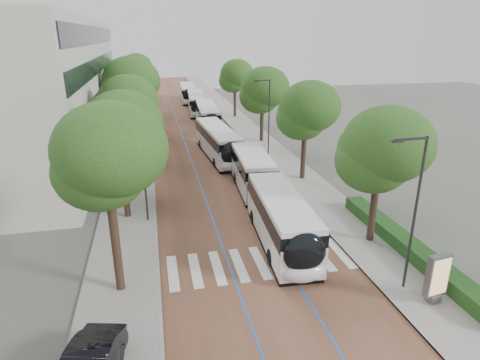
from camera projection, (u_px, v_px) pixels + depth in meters
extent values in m
plane|color=#51544C|center=(261.00, 272.00, 22.20)|extent=(160.00, 160.00, 0.00)
cube|color=brown|center=(189.00, 124.00, 58.91)|extent=(11.00, 140.00, 0.02)
cube|color=gray|center=(137.00, 126.00, 57.36)|extent=(4.00, 140.00, 0.12)
cube|color=gray|center=(239.00, 122.00, 60.41)|extent=(4.00, 140.00, 0.12)
cube|color=gray|center=(150.00, 126.00, 57.75)|extent=(0.20, 140.00, 0.14)
cube|color=gray|center=(227.00, 122.00, 60.03)|extent=(0.20, 140.00, 0.14)
cube|color=silver|center=(173.00, 273.00, 22.14)|extent=(0.55, 3.60, 0.01)
cube|color=silver|center=(195.00, 270.00, 22.39)|extent=(0.55, 3.60, 0.01)
cube|color=silver|center=(217.00, 267.00, 22.64)|extent=(0.55, 3.60, 0.01)
cube|color=silver|center=(239.00, 265.00, 22.90)|extent=(0.55, 3.60, 0.01)
cube|color=silver|center=(260.00, 262.00, 23.15)|extent=(0.55, 3.60, 0.01)
cube|color=silver|center=(281.00, 260.00, 23.41)|extent=(0.55, 3.60, 0.01)
cube|color=silver|center=(301.00, 257.00, 23.66)|extent=(0.55, 3.60, 0.01)
cube|color=silver|center=(321.00, 255.00, 23.91)|extent=(0.55, 3.60, 0.01)
cube|color=silver|center=(340.00, 253.00, 24.17)|extent=(0.55, 3.60, 0.01)
cube|color=#2358B1|center=(178.00, 125.00, 58.58)|extent=(0.12, 126.00, 0.01)
cube|color=#2358B1|center=(200.00, 124.00, 59.23)|extent=(0.12, 126.00, 0.01)
cube|color=#B1AEA4|center=(10.00, 90.00, 41.54)|extent=(18.00, 40.00, 14.00)
cube|color=black|center=(105.00, 124.00, 44.75)|extent=(0.12, 38.00, 1.60)
cube|color=black|center=(102.00, 95.00, 43.66)|extent=(0.12, 38.00, 1.60)
cube|color=black|center=(98.00, 65.00, 42.56)|extent=(0.12, 38.00, 1.60)
cube|color=black|center=(95.00, 35.00, 41.54)|extent=(0.12, 38.00, 1.60)
cube|color=#143A14|center=(409.00, 247.00, 23.87)|extent=(1.20, 14.00, 0.80)
cylinder|color=#2A2A2C|center=(415.00, 216.00, 19.43)|extent=(0.14, 0.14, 8.00)
cube|color=#2A2A2C|center=(412.00, 139.00, 17.93)|extent=(1.70, 0.12, 0.12)
cube|color=#2A2A2C|center=(397.00, 141.00, 17.82)|extent=(0.50, 0.20, 0.10)
cylinder|color=#2A2A2C|center=(269.00, 118.00, 42.37)|extent=(0.14, 0.14, 8.00)
cube|color=#2A2A2C|center=(262.00, 80.00, 40.87)|extent=(1.70, 0.12, 0.12)
cube|color=#2A2A2C|center=(256.00, 81.00, 40.76)|extent=(0.50, 0.20, 0.10)
cylinder|color=#2A2A2C|center=(143.00, 166.00, 26.90)|extent=(0.14, 0.14, 8.00)
cylinder|color=black|center=(116.00, 248.00, 19.83)|extent=(0.44, 0.44, 4.94)
ellipsoid|color=#234817|center=(106.00, 161.00, 18.30)|extent=(5.16, 5.16, 4.38)
cylinder|color=black|center=(125.00, 189.00, 28.18)|extent=(0.44, 0.44, 4.42)
ellipsoid|color=#234817|center=(119.00, 133.00, 26.81)|extent=(5.32, 5.32, 4.52)
cylinder|color=black|center=(130.00, 153.00, 36.41)|extent=(0.44, 0.44, 4.59)
ellipsoid|color=#234817|center=(125.00, 107.00, 34.99)|extent=(5.17, 5.17, 4.39)
cylinder|color=black|center=(133.00, 127.00, 45.51)|extent=(0.44, 0.44, 5.03)
ellipsoid|color=#234817|center=(129.00, 86.00, 43.95)|extent=(6.21, 6.21, 5.28)
cylinder|color=black|center=(136.00, 111.00, 56.64)|extent=(0.44, 0.44, 4.39)
ellipsoid|color=#234817|center=(133.00, 83.00, 55.27)|extent=(6.23, 6.23, 5.30)
cylinder|color=black|center=(137.00, 95.00, 70.34)|extent=(0.44, 0.44, 4.72)
ellipsoid|color=#234817|center=(135.00, 70.00, 68.88)|extent=(5.28, 5.28, 4.48)
cylinder|color=black|center=(373.00, 211.00, 24.90)|extent=(0.44, 0.44, 4.13)
ellipsoid|color=#234817|center=(380.00, 153.00, 23.62)|extent=(5.32, 5.32, 4.52)
cylinder|color=black|center=(303.00, 156.00, 35.88)|extent=(0.44, 0.44, 4.29)
ellipsoid|color=#234817|center=(306.00, 113.00, 34.55)|extent=(5.22, 5.22, 4.44)
cylinder|color=black|center=(262.00, 124.00, 48.74)|extent=(0.44, 0.44, 4.25)
ellipsoid|color=#234817|center=(262.00, 92.00, 47.42)|extent=(5.71, 5.71, 4.85)
cylinder|color=black|center=(235.00, 103.00, 63.40)|extent=(0.44, 0.44, 4.39)
ellipsoid|color=#234817|center=(235.00, 77.00, 62.03)|extent=(5.12, 5.12, 4.36)
cylinder|color=black|center=(264.00, 189.00, 29.38)|extent=(2.35, 1.04, 2.30)
cube|color=silver|center=(281.00, 226.00, 24.79)|extent=(3.06, 9.49, 1.82)
cube|color=black|center=(282.00, 209.00, 24.40)|extent=(3.09, 9.31, 0.97)
cube|color=silver|center=(282.00, 199.00, 24.18)|extent=(3.00, 9.30, 0.31)
cube|color=black|center=(280.00, 242.00, 25.16)|extent=(2.99, 9.12, 0.35)
cube|color=silver|center=(253.00, 176.00, 33.56)|extent=(2.96, 7.88, 1.82)
cube|color=black|center=(253.00, 163.00, 33.17)|extent=(2.99, 7.72, 0.97)
cube|color=silver|center=(253.00, 156.00, 32.95)|extent=(2.90, 7.72, 0.31)
cube|color=black|center=(252.00, 188.00, 33.93)|extent=(2.89, 7.56, 0.35)
ellipsoid|color=black|center=(304.00, 252.00, 20.33)|extent=(2.41, 1.24, 2.28)
ellipsoid|color=silver|center=(303.00, 272.00, 20.67)|extent=(2.41, 1.14, 1.14)
cylinder|color=black|center=(271.00, 257.00, 22.77)|extent=(0.36, 1.02, 1.00)
cylinder|color=black|center=(310.00, 254.00, 23.10)|extent=(0.36, 1.02, 1.00)
cylinder|color=black|center=(236.00, 179.00, 35.21)|extent=(0.36, 1.02, 1.00)
cylinder|color=black|center=(262.00, 177.00, 35.54)|extent=(0.36, 1.02, 1.00)
cylinder|color=black|center=(254.00, 217.00, 27.74)|extent=(0.36, 1.02, 1.00)
cylinder|color=black|center=(285.00, 215.00, 28.08)|extent=(0.36, 1.02, 1.00)
cube|color=silver|center=(218.00, 145.00, 42.86)|extent=(3.31, 12.14, 1.82)
cube|color=black|center=(218.00, 135.00, 42.47)|extent=(3.33, 11.91, 0.97)
cube|color=silver|center=(218.00, 129.00, 42.25)|extent=(3.24, 11.90, 0.31)
cube|color=black|center=(218.00, 155.00, 43.23)|extent=(3.23, 11.66, 0.35)
ellipsoid|color=black|center=(232.00, 153.00, 37.33)|extent=(2.42, 1.26, 2.28)
ellipsoid|color=silver|center=(232.00, 165.00, 37.67)|extent=(2.41, 1.16, 1.14)
cylinder|color=black|center=(215.00, 163.00, 39.57)|extent=(0.37, 1.02, 1.00)
cylinder|color=black|center=(237.00, 161.00, 40.17)|extent=(0.37, 1.02, 1.00)
cylinder|color=black|center=(201.00, 144.00, 46.24)|extent=(0.37, 1.02, 1.00)
cylinder|color=black|center=(220.00, 143.00, 46.84)|extent=(0.37, 1.02, 1.00)
cube|color=silver|center=(208.00, 119.00, 56.09)|extent=(3.13, 12.12, 1.82)
cube|color=black|center=(207.00, 111.00, 55.70)|extent=(3.16, 11.88, 0.97)
cube|color=silver|center=(207.00, 107.00, 55.48)|extent=(3.07, 11.87, 0.31)
cube|color=black|center=(208.00, 127.00, 56.46)|extent=(3.06, 11.63, 0.35)
ellipsoid|color=black|center=(211.00, 123.00, 50.41)|extent=(2.40, 1.22, 2.28)
ellipsoid|color=silver|center=(212.00, 131.00, 50.76)|extent=(2.40, 1.12, 1.14)
cylinder|color=black|center=(202.00, 131.00, 52.84)|extent=(0.35, 1.01, 1.00)
cylinder|color=black|center=(219.00, 130.00, 53.19)|extent=(0.35, 1.01, 1.00)
cylinder|color=black|center=(198.00, 120.00, 59.70)|extent=(0.35, 1.01, 1.00)
cylinder|color=black|center=(213.00, 119.00, 60.05)|extent=(0.35, 1.01, 1.00)
cube|color=silver|center=(196.00, 105.00, 67.28)|extent=(3.29, 12.14, 1.82)
cube|color=black|center=(196.00, 98.00, 66.89)|extent=(3.31, 11.90, 0.97)
cube|color=silver|center=(196.00, 94.00, 66.67)|extent=(3.22, 11.90, 0.31)
cube|color=black|center=(197.00, 112.00, 67.65)|extent=(3.21, 11.66, 0.35)
ellipsoid|color=black|center=(198.00, 107.00, 61.59)|extent=(2.42, 1.25, 2.28)
ellipsoid|color=silver|center=(198.00, 114.00, 61.93)|extent=(2.41, 1.15, 1.14)
cylinder|color=black|center=(191.00, 114.00, 64.03)|extent=(0.37, 1.02, 1.00)
cylinder|color=black|center=(205.00, 113.00, 64.35)|extent=(0.37, 1.02, 1.00)
cylinder|color=black|center=(189.00, 106.00, 70.91)|extent=(0.37, 1.02, 1.00)
cylinder|color=black|center=(202.00, 106.00, 71.23)|extent=(0.37, 1.02, 1.00)
cube|color=silver|center=(188.00, 95.00, 78.86)|extent=(3.09, 12.11, 1.82)
cube|color=black|center=(187.00, 89.00, 78.47)|extent=(3.12, 11.87, 0.97)
cube|color=silver|center=(187.00, 86.00, 78.25)|extent=(3.03, 11.87, 0.31)
cube|color=black|center=(188.00, 100.00, 79.23)|extent=(3.01, 11.63, 0.35)
ellipsoid|color=black|center=(189.00, 95.00, 73.18)|extent=(2.40, 1.21, 2.28)
ellipsoid|color=silver|center=(189.00, 102.00, 73.53)|extent=(2.40, 1.11, 1.14)
cylinder|color=black|center=(183.00, 102.00, 75.60)|extent=(0.35, 1.01, 1.00)
cylinder|color=black|center=(195.00, 101.00, 75.96)|extent=(0.35, 1.01, 1.00)
cylinder|color=black|center=(181.00, 96.00, 82.46)|extent=(0.35, 1.01, 1.00)
cylinder|color=black|center=(192.00, 96.00, 82.82)|extent=(0.35, 1.01, 1.00)
cube|color=#59595B|center=(433.00, 298.00, 19.55)|extent=(0.64, 0.56, 0.38)
cube|color=#59595B|center=(437.00, 275.00, 19.11)|extent=(1.28, 0.52, 2.20)
cube|color=tan|center=(440.00, 277.00, 18.95)|extent=(1.05, 0.18, 1.92)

